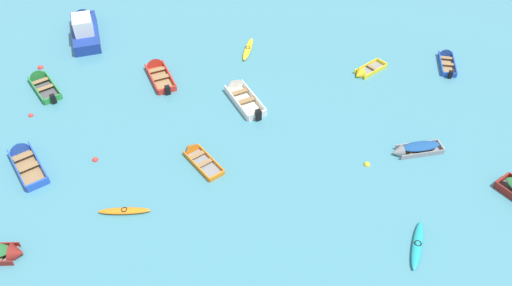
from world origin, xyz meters
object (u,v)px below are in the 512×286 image
object	(u,v)px
mooring_buoy_midfield	(366,165)
rowboat_green_midfield_right	(39,82)
kayak_turquoise_far_back	(417,244)
rowboat_red_back_row_right	(156,70)
mooring_buoy_trailing	(39,68)
rowboat_orange_cluster_outer	(194,154)
rowboat_blue_outer_left	(445,58)
kayak_orange_back_row_left	(124,211)
rowboat_blue_foreground_center	(22,157)
mooring_buoy_outer_edge	(94,160)
rowboat_yellow_near_right	(363,72)
mooring_buoy_central	(30,116)
rowboat_grey_near_left	(412,149)
rowboat_white_outer_right	(238,92)
motor_launch_deep_blue_distant_center	(83,28)
kayak_yellow_cluster_inner	(247,49)

from	to	relation	value
mooring_buoy_midfield	rowboat_green_midfield_right	bearing A→B (deg)	159.81
kayak_turquoise_far_back	rowboat_green_midfield_right	bearing A→B (deg)	149.55
rowboat_green_midfield_right	rowboat_red_back_row_right	size ratio (longest dim) A/B	0.91
mooring_buoy_trailing	rowboat_green_midfield_right	bearing A→B (deg)	-70.97
rowboat_green_midfield_right	rowboat_orange_cluster_outer	xyz separation A→B (m)	(12.46, -7.77, -0.06)
rowboat_blue_outer_left	kayak_orange_back_row_left	bearing A→B (deg)	-145.82
rowboat_blue_foreground_center	kayak_orange_back_row_left	size ratio (longest dim) A/B	1.45
kayak_orange_back_row_left	mooring_buoy_outer_edge	distance (m)	5.04
mooring_buoy_outer_edge	kayak_orange_back_row_left	bearing A→B (deg)	-57.28
rowboat_yellow_near_right	mooring_buoy_outer_edge	xyz separation A→B (m)	(-18.69, -9.41, -0.15)
kayak_turquoise_far_back	rowboat_orange_cluster_outer	world-z (taller)	rowboat_orange_cluster_outer
mooring_buoy_central	mooring_buoy_midfield	size ratio (longest dim) A/B	0.84
rowboat_green_midfield_right	mooring_buoy_outer_edge	bearing A→B (deg)	-53.34
rowboat_blue_foreground_center	kayak_orange_back_row_left	bearing A→B (deg)	-30.73
rowboat_grey_near_left	mooring_buoy_midfield	world-z (taller)	rowboat_grey_near_left
rowboat_blue_outer_left	rowboat_blue_foreground_center	bearing A→B (deg)	-159.68
rowboat_blue_foreground_center	rowboat_blue_outer_left	world-z (taller)	rowboat_blue_foreground_center
kayak_turquoise_far_back	rowboat_white_outer_right	bearing A→B (deg)	126.84
rowboat_grey_near_left	mooring_buoy_outer_edge	distance (m)	20.43
rowboat_blue_outer_left	mooring_buoy_outer_edge	distance (m)	28.02
kayak_orange_back_row_left	mooring_buoy_outer_edge	bearing A→B (deg)	122.72
rowboat_blue_foreground_center	rowboat_orange_cluster_outer	bearing A→B (deg)	1.55
rowboat_blue_foreground_center	mooring_buoy_central	world-z (taller)	rowboat_blue_foreground_center
motor_launch_deep_blue_distant_center	rowboat_green_midfield_right	bearing A→B (deg)	-102.98
rowboat_blue_foreground_center	rowboat_white_outer_right	xyz separation A→B (m)	(13.63, 6.64, 0.02)
kayak_orange_back_row_left	rowboat_grey_near_left	xyz separation A→B (m)	(17.69, 4.92, 0.16)
kayak_orange_back_row_left	kayak_turquoise_far_back	world-z (taller)	kayak_turquoise_far_back
kayak_yellow_cluster_inner	rowboat_white_outer_right	bearing A→B (deg)	-95.72
rowboat_grey_near_left	motor_launch_deep_blue_distant_center	bearing A→B (deg)	149.55
rowboat_green_midfield_right	kayak_turquoise_far_back	world-z (taller)	rowboat_green_midfield_right
rowboat_grey_near_left	mooring_buoy_trailing	bearing A→B (deg)	160.63
rowboat_blue_outer_left	mooring_buoy_outer_edge	bearing A→B (deg)	-156.17
motor_launch_deep_blue_distant_center	rowboat_white_outer_right	distance (m)	15.95
rowboat_grey_near_left	mooring_buoy_central	distance (m)	26.28
rowboat_yellow_near_right	rowboat_green_midfield_right	xyz separation A→B (m)	(-24.78, -1.22, 0.06)
rowboat_green_midfield_right	kayak_yellow_cluster_inner	xyz separation A→B (m)	(15.71, 4.57, -0.06)
motor_launch_deep_blue_distant_center	mooring_buoy_midfield	bearing A→B (deg)	-35.83
rowboat_grey_near_left	kayak_yellow_cluster_inner	bearing A→B (deg)	131.78
rowboat_grey_near_left	mooring_buoy_midfield	xyz separation A→B (m)	(-3.09, -1.10, -0.29)
motor_launch_deep_blue_distant_center	rowboat_orange_cluster_outer	xyz separation A→B (m)	(10.82, -14.88, -0.56)
kayak_turquoise_far_back	kayak_yellow_cluster_inner	xyz separation A→B (m)	(-9.39, 19.33, 0.00)
kayak_orange_back_row_left	rowboat_blue_outer_left	size ratio (longest dim) A/B	0.79
rowboat_grey_near_left	mooring_buoy_outer_edge	bearing A→B (deg)	-178.10
rowboat_yellow_near_right	mooring_buoy_midfield	size ratio (longest dim) A/B	7.18
kayak_turquoise_far_back	kayak_yellow_cluster_inner	distance (m)	21.49
kayak_yellow_cluster_inner	mooring_buoy_trailing	xyz separation A→B (m)	(-16.42, -2.51, -0.15)
kayak_turquoise_far_back	rowboat_yellow_near_right	bearing A→B (deg)	91.14
rowboat_orange_cluster_outer	mooring_buoy_trailing	world-z (taller)	rowboat_orange_cluster_outer
rowboat_blue_foreground_center	mooring_buoy_outer_edge	world-z (taller)	rowboat_blue_foreground_center
kayak_yellow_cluster_inner	rowboat_orange_cluster_outer	xyz separation A→B (m)	(-3.25, -12.34, -0.00)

